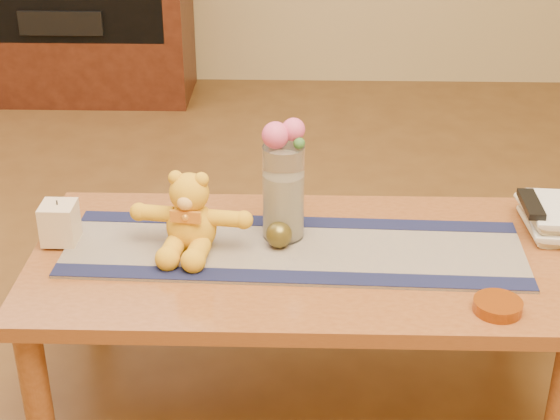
{
  "coord_description": "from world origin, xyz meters",
  "views": [
    {
      "loc": [
        0.0,
        -1.91,
        1.57
      ],
      "look_at": [
        -0.05,
        0.0,
        0.58
      ],
      "focal_mm": 54.42,
      "sensor_mm": 36.0,
      "label": 1
    }
  ],
  "objects_px": {
    "glass_vase": "(283,192)",
    "pillar_candle": "(60,223)",
    "bronze_ball": "(279,235)",
    "book_bottom": "(527,227)",
    "teddy_bear": "(191,212)",
    "tv_remote": "(531,204)",
    "amber_dish": "(498,306)"
  },
  "relations": [
    {
      "from": "glass_vase",
      "to": "amber_dish",
      "type": "xyz_separation_m",
      "value": [
        0.51,
        -0.34,
        -0.12
      ]
    },
    {
      "from": "bronze_ball",
      "to": "tv_remote",
      "type": "xyz_separation_m",
      "value": [
        0.68,
        0.11,
        0.04
      ]
    },
    {
      "from": "pillar_candle",
      "to": "bronze_ball",
      "type": "height_order",
      "value": "pillar_candle"
    },
    {
      "from": "tv_remote",
      "to": "book_bottom",
      "type": "bearing_deg",
      "value": 90.0
    },
    {
      "from": "teddy_bear",
      "to": "amber_dish",
      "type": "relative_size",
      "value": 2.63
    },
    {
      "from": "pillar_candle",
      "to": "book_bottom",
      "type": "distance_m",
      "value": 1.26
    },
    {
      "from": "glass_vase",
      "to": "book_bottom",
      "type": "height_order",
      "value": "glass_vase"
    },
    {
      "from": "teddy_bear",
      "to": "glass_vase",
      "type": "relative_size",
      "value": 1.16
    },
    {
      "from": "teddy_bear",
      "to": "pillar_candle",
      "type": "bearing_deg",
      "value": -175.56
    },
    {
      "from": "teddy_bear",
      "to": "book_bottom",
      "type": "xyz_separation_m",
      "value": [
        0.9,
        0.13,
        -0.1
      ]
    },
    {
      "from": "teddy_bear",
      "to": "amber_dish",
      "type": "height_order",
      "value": "teddy_bear"
    },
    {
      "from": "bronze_ball",
      "to": "pillar_candle",
      "type": "bearing_deg",
      "value": 178.4
    },
    {
      "from": "teddy_bear",
      "to": "tv_remote",
      "type": "distance_m",
      "value": 0.91
    },
    {
      "from": "amber_dish",
      "to": "glass_vase",
      "type": "bearing_deg",
      "value": 146.5
    },
    {
      "from": "teddy_bear",
      "to": "tv_remote",
      "type": "relative_size",
      "value": 1.88
    },
    {
      "from": "amber_dish",
      "to": "tv_remote",
      "type": "bearing_deg",
      "value": 67.77
    },
    {
      "from": "tv_remote",
      "to": "bronze_ball",
      "type": "bearing_deg",
      "value": -169.55
    },
    {
      "from": "glass_vase",
      "to": "bronze_ball",
      "type": "bearing_deg",
      "value": -99.69
    },
    {
      "from": "bronze_ball",
      "to": "amber_dish",
      "type": "height_order",
      "value": "bronze_ball"
    },
    {
      "from": "glass_vase",
      "to": "bronze_ball",
      "type": "relative_size",
      "value": 3.69
    },
    {
      "from": "pillar_candle",
      "to": "bronze_ball",
      "type": "distance_m",
      "value": 0.58
    },
    {
      "from": "glass_vase",
      "to": "tv_remote",
      "type": "relative_size",
      "value": 1.62
    },
    {
      "from": "bronze_ball",
      "to": "amber_dish",
      "type": "xyz_separation_m",
      "value": [
        0.52,
        -0.28,
        -0.03
      ]
    },
    {
      "from": "bronze_ball",
      "to": "amber_dish",
      "type": "relative_size",
      "value": 0.62
    },
    {
      "from": "teddy_bear",
      "to": "book_bottom",
      "type": "relative_size",
      "value": 1.35
    },
    {
      "from": "glass_vase",
      "to": "pillar_candle",
      "type": "bearing_deg",
      "value": -175.84
    },
    {
      "from": "pillar_candle",
      "to": "tv_remote",
      "type": "relative_size",
      "value": 0.67
    },
    {
      "from": "amber_dish",
      "to": "bronze_ball",
      "type": "bearing_deg",
      "value": 151.87
    },
    {
      "from": "glass_vase",
      "to": "book_bottom",
      "type": "xyz_separation_m",
      "value": [
        0.67,
        0.06,
        -0.13
      ]
    },
    {
      "from": "pillar_candle",
      "to": "book_bottom",
      "type": "height_order",
      "value": "pillar_candle"
    },
    {
      "from": "tv_remote",
      "to": "teddy_bear",
      "type": "bearing_deg",
      "value": -171.66
    },
    {
      "from": "glass_vase",
      "to": "tv_remote",
      "type": "distance_m",
      "value": 0.67
    }
  ]
}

